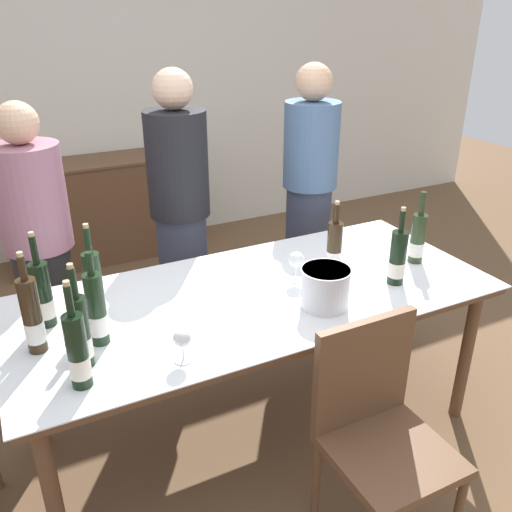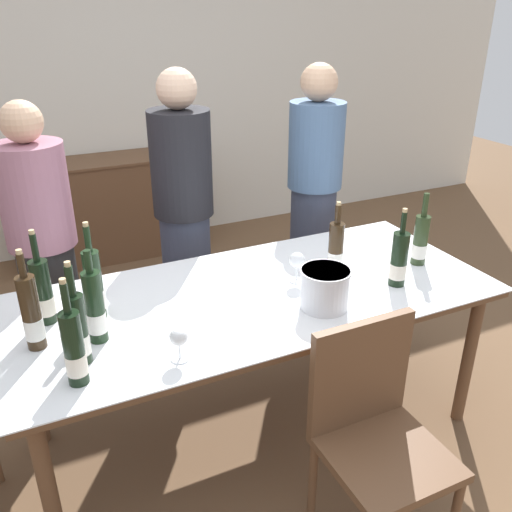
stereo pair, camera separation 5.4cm
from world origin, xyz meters
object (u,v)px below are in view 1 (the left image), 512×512
Objects in this scene: wine_glass_0 at (182,339)px; person_guest_left at (181,222)px; wine_bottle_5 at (97,311)px; chair_near_front at (377,424)px; wine_bottle_7 at (81,332)px; person_host at (42,261)px; wine_bottle_2 at (397,259)px; wine_bottle_4 at (78,352)px; wine_bottle_3 at (95,289)px; wine_glass_1 at (339,270)px; person_guest_right at (309,200)px; dining_table at (256,306)px; ice_bucket at (325,286)px; wine_bottle_1 at (334,248)px; wine_bottle_8 at (32,318)px; wine_bottle_6 at (43,296)px; wine_bottle_0 at (418,239)px; sideboard_cabinet at (101,210)px; wine_glass_2 at (296,261)px.

wine_glass_0 is 0.08× the size of person_guest_left.
chair_near_front is (0.84, -0.62, -0.38)m from wine_bottle_5.
wine_bottle_7 is 0.26× the size of person_host.
person_guest_left is (0.72, 1.02, -0.08)m from wine_bottle_7.
wine_bottle_2 is 1.42m from wine_bottle_4.
wine_glass_1 is at bearing -12.16° from wine_bottle_3.
person_guest_right reaches higher than wine_bottle_2.
person_guest_right is (1.48, 0.91, -0.08)m from wine_bottle_5.
dining_table is 5.42× the size of wine_bottle_4.
ice_bucket is 0.61× the size of wine_bottle_1.
wine_bottle_4 is at bearing -69.07° from wine_bottle_8.
wine_bottle_7 is 2.88× the size of wine_glass_1.
wine_bottle_1 is 0.88× the size of wine_bottle_6.
wine_bottle_1 is 1.10m from wine_bottle_3.
ice_bucket is 0.59× the size of wine_bottle_0.
wine_glass_0 is (-1.30, -0.26, -0.03)m from wine_bottle_0.
wine_bottle_8 is at bearing 129.36° from wine_bottle_7.
sideboard_cabinet is 0.98× the size of person_host.
person_guest_left reaches higher than wine_bottle_8.
wine_glass_0 is at bearing 148.58° from chair_near_front.
wine_glass_1 is 0.08× the size of person_guest_right.
wine_glass_1 is (1.01, -0.22, -0.05)m from wine_bottle_3.
person_guest_right is at bearing 54.74° from wine_glass_2.
sideboard_cabinet is at bearing 104.96° from wine_bottle_1.
wine_glass_1 is (1.20, -0.27, -0.03)m from wine_bottle_6.
person_host reaches higher than wine_bottle_7.
wine_bottle_4 is 0.99× the size of wine_bottle_6.
wine_glass_0 is at bearing -3.48° from wine_bottle_4.
wine_bottle_8 is at bearing 166.69° from wine_bottle_5.
person_host is 0.94× the size of person_guest_left.
dining_table is 0.35m from ice_bucket.
chair_near_front is at bearing -111.06° from wine_bottle_1.
wine_glass_2 is at bearing 17.91° from wine_bottle_4.
wine_bottle_1 reaches higher than ice_bucket.
wine_bottle_5 is 2.72× the size of wine_glass_1.
ice_bucket is at bearing -165.58° from wine_bottle_0.
wine_bottle_3 reaches higher than wine_glass_0.
wine_bottle_0 is 1.27m from person_guest_left.
dining_table is 0.27m from wine_glass_2.
person_guest_right is (0.99, -1.57, 0.41)m from sideboard_cabinet.
person_host is (-0.03, 0.96, -0.13)m from wine_bottle_7.
wine_bottle_4 is at bearing 176.52° from wine_glass_0.
wine_bottle_8 reaches higher than dining_table.
wine_bottle_2 is 0.40× the size of chair_near_front.
wine_bottle_7 is at bearing -76.34° from wine_bottle_6.
wine_bottle_8 is at bearing 173.56° from wine_bottle_2.
wine_bottle_3 is 0.25× the size of person_guest_right.
person_guest_left is at bearing -84.38° from sideboard_cabinet.
wine_bottle_4 reaches higher than wine_bottle_5.
person_guest_right is at bearing 61.32° from ice_bucket.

